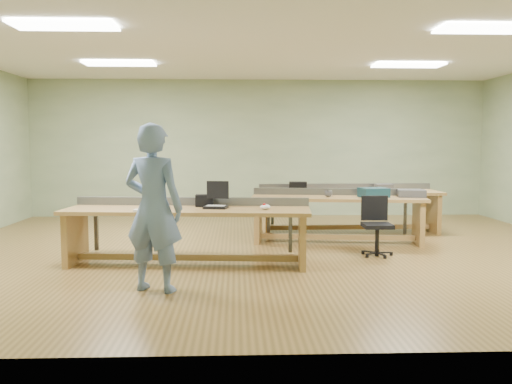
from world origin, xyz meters
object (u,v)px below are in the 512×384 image
laptop_base (216,207)px  drinks_can (330,194)px  task_chair (376,234)px  workbench_back (349,201)px  workbench_mid (337,209)px  parts_bin_grey (412,193)px  parts_bin_teal (374,192)px  mug (328,194)px  workbench_front (188,222)px  person (154,208)px  camera_bag (204,201)px

laptop_base → drinks_can: drinks_can is taller
task_chair → workbench_back: bearing=90.0°
workbench_mid → parts_bin_grey: 1.21m
parts_bin_teal → mug: (-0.72, 0.04, -0.03)m
workbench_front → workbench_mid: size_ratio=1.16×
person → parts_bin_teal: person is taller
workbench_front → mug: size_ratio=27.69×
camera_bag → mug: bearing=34.2°
person → parts_bin_teal: size_ratio=4.29×
workbench_mid → camera_bag: size_ratio=11.87×
parts_bin_teal → camera_bag: bearing=-155.6°
workbench_front → workbench_mid: bearing=38.1°
workbench_front → person: bearing=-95.6°
drinks_can → workbench_front: bearing=-146.2°
task_chair → parts_bin_grey: (0.80, 0.92, 0.50)m
camera_bag → task_chair: 2.51m
person → task_chair: size_ratio=2.15×
workbench_back → person: (-2.94, -3.84, 0.35)m
workbench_front → laptop_base: workbench_front is taller
workbench_back → task_chair: size_ratio=3.83×
person → task_chair: person is taller
mug → laptop_base: bearing=-140.2°
laptop_base → person: bearing=-104.5°
task_chair → parts_bin_teal: size_ratio=2.00×
person → parts_bin_grey: 4.59m
task_chair → workbench_mid: bearing=111.1°
task_chair → mug: bearing=119.8°
laptop_base → parts_bin_grey: bearing=35.7°
workbench_mid → person: bearing=-124.9°
task_chair → parts_bin_teal: (0.19, 0.93, 0.51)m
person → mug: (2.37, 2.75, -0.12)m
person → camera_bag: person is taller
workbench_mid → parts_bin_teal: 0.63m
camera_bag → parts_bin_teal: camera_bag is taller
laptop_base → task_chair: 2.38m
laptop_base → drinks_can: 2.32m
parts_bin_grey → workbench_back: bearing=123.9°
parts_bin_grey → camera_bag: bearing=-159.9°
person → task_chair: (2.91, 1.78, -0.60)m
task_chair → drinks_can: size_ratio=7.96×
parts_bin_grey → drinks_can: bearing=177.0°
parts_bin_grey → mug: size_ratio=3.60×
parts_bin_teal → task_chair: bearing=-101.4°
parts_bin_teal → parts_bin_grey: size_ratio=0.99×
task_chair → camera_bag: bearing=-172.8°
parts_bin_grey → person: bearing=-143.9°
camera_bag → drinks_can: camera_bag is taller
workbench_mid → laptop_base: (-1.91, -1.51, 0.21)m
workbench_back → workbench_front: bearing=-138.4°
laptop_base → drinks_can: size_ratio=2.81×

